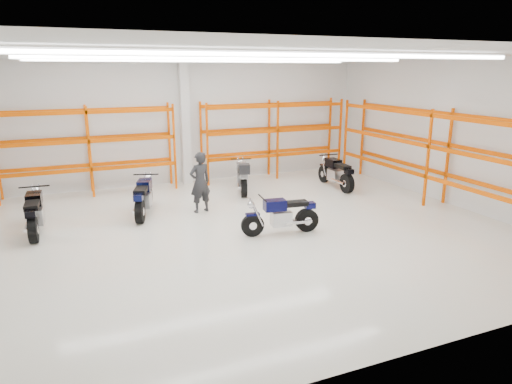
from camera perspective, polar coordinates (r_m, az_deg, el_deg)
name	(u,v)px	position (r m, az deg, el deg)	size (l,w,h in m)	color
ground	(243,231)	(12.11, -1.65, -4.91)	(14.00, 14.00, 0.00)	silver
room_shell	(242,105)	(11.44, -1.82, 10.78)	(14.02, 12.02, 4.51)	silver
motorcycle_main	(284,216)	(11.82, 3.50, -2.99)	(2.08, 0.71, 1.02)	black
motorcycle_back_a	(35,214)	(13.09, -25.94, -2.51)	(0.76, 2.29, 1.13)	black
motorcycle_back_b	(144,198)	(13.63, -13.88, -0.78)	(1.01, 2.18, 1.11)	black
motorcycle_back_c	(243,177)	(15.71, -1.69, 1.90)	(1.00, 2.23, 1.16)	black
motorcycle_back_d	(337,174)	(16.56, 10.04, 2.26)	(0.76, 2.29, 1.12)	black
standing_man	(200,182)	(13.57, -7.00, 1.20)	(0.66, 0.44, 1.82)	black
structural_column	(185,123)	(17.05, -8.85, 8.55)	(0.32, 0.32, 4.50)	white
pallet_racking_back_left	(88,142)	(16.29, -20.21, 5.86)	(5.67, 0.87, 3.00)	#F35100
pallet_racking_back_right	(273,132)	(17.91, 2.18, 7.53)	(5.67, 0.87, 3.00)	#F35100
pallet_racking_side	(439,148)	(15.15, 21.90, 5.17)	(0.87, 9.07, 3.00)	#F35100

